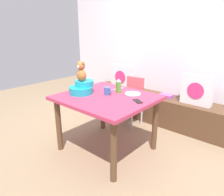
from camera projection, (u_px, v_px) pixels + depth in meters
name	position (u px, v px, depth m)	size (l,w,h in m)	color
ground_plane	(107.00, 148.00, 2.77)	(8.00, 8.00, 0.00)	#8C7256
back_wall	(168.00, 43.00, 3.45)	(4.40, 0.10, 2.60)	silver
window_bench	(155.00, 107.00, 3.60)	(2.60, 0.44, 0.46)	brown
pillow_floral_left	(123.00, 77.00, 3.89)	(0.44, 0.15, 0.44)	silver
pillow_floral_right	(197.00, 90.00, 3.02)	(0.44, 0.15, 0.44)	silver
book_stack	(166.00, 96.00, 3.40)	(0.20, 0.14, 0.05)	#AE54C5
dining_table	(107.00, 104.00, 2.57)	(1.11, 1.00, 0.74)	#B73351
highchair	(131.00, 95.00, 3.33)	(0.34, 0.46, 0.79)	#D84C59
infant_seat_teal	(82.00, 88.00, 2.63)	(0.30, 0.33, 0.16)	#1A9DB1
teddy_bear	(81.00, 72.00, 2.57)	(0.13, 0.12, 0.25)	#AB6632
ketchup_bottle	(119.00, 86.00, 2.65)	(0.07, 0.07, 0.18)	#4C8C33
coffee_mug	(107.00, 91.00, 2.58)	(0.12, 0.08, 0.09)	#335999
dinner_plate_near	(133.00, 94.00, 2.61)	(0.20, 0.20, 0.01)	white
cell_phone	(138.00, 101.00, 2.34)	(0.07, 0.14, 0.01)	black
table_fork	(118.00, 89.00, 2.85)	(0.02, 0.17, 0.01)	silver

